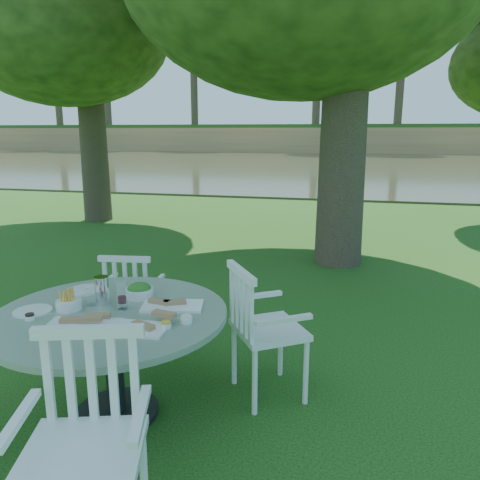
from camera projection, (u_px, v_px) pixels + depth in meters
The scene contains 8 objects.
ground at pixel (235, 328), 4.61m from camera, with size 140.00×140.00×0.00m, color #113A0C.
table at pixel (112, 330), 3.07m from camera, with size 1.51×1.51×0.75m.
chair_ne at pixel (257, 322), 3.31m from camera, with size 0.66×0.67×0.98m.
chair_nw at pixel (130, 294), 4.06m from camera, with size 0.50×0.47×0.88m.
chair_se at pixel (88, 424), 2.13m from camera, with size 0.63×0.61×1.02m.
tableware at pixel (110, 304), 3.08m from camera, with size 1.20×0.90×0.19m.
river at pixel (335, 166), 26.39m from camera, with size 100.00×28.00×0.12m, color #33351F.
far_bank at pixel (350, 70), 41.83m from camera, with size 100.00×18.00×15.20m.
Camera 1 is at (1.05, -4.16, 1.89)m, focal length 35.00 mm.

